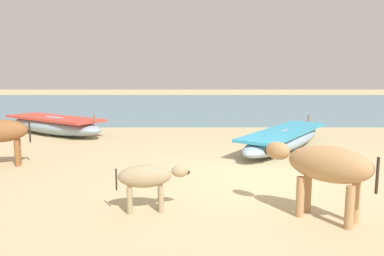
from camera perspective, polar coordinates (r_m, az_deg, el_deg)
name	(u,v)px	position (r m, az deg, el deg)	size (l,w,h in m)	color
ground	(257,178)	(7.21, 9.85, -7.51)	(80.00, 80.00, 0.00)	tan
sea_water	(210,104)	(23.63, 2.83, 3.64)	(60.00, 20.00, 0.08)	slate
fishing_boat_1	(53,125)	(12.90, -20.50, 0.45)	(4.16, 3.38, 0.77)	#8CA5B7
fishing_boat_3	(283,138)	(10.04, 13.78, -1.57)	(3.38, 4.37, 0.70)	#8CA5B7
calf_far_dun	(146,178)	(5.35, -7.01, -7.58)	(1.05, 0.40, 0.68)	tan
cow_second_adult_tan	(323,166)	(5.28, 19.45, -5.54)	(1.36, 1.21, 1.01)	tan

